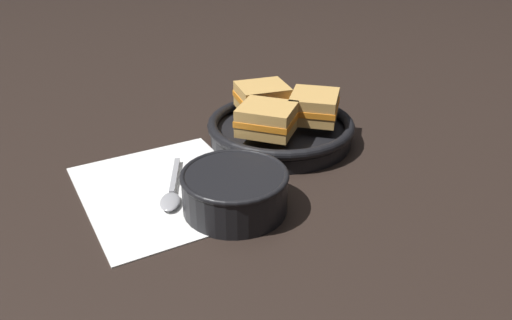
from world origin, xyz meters
name	(u,v)px	position (x,y,z in m)	size (l,w,h in m)	color
ground_plane	(226,188)	(0.00, 0.00, 0.00)	(4.00, 4.00, 0.00)	black
napkin	(165,189)	(-0.05, -0.08, 0.00)	(0.31, 0.28, 0.00)	white
soup_bowl	(235,189)	(0.06, -0.02, 0.03)	(0.15, 0.15, 0.06)	black
spoon	(171,194)	(-0.02, -0.08, 0.01)	(0.14, 0.10, 0.01)	#9E9EA3
skillet	(281,130)	(-0.07, 0.17, 0.02)	(0.26, 0.26, 0.04)	black
sandwich_near_left	(267,119)	(-0.05, 0.12, 0.07)	(0.12, 0.12, 0.05)	tan
sandwich_near_right	(314,106)	(-0.04, 0.22, 0.07)	(0.12, 0.12, 0.05)	tan
sandwich_far_left	(262,97)	(-0.13, 0.17, 0.07)	(0.11, 0.11, 0.05)	tan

